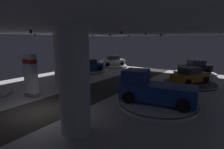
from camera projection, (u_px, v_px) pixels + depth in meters
name	position (u px, v px, depth m)	size (l,w,h in m)	color
ground	(40.00, 112.00, 12.20)	(24.00, 44.00, 0.06)	#B2B2B7
ceiling_with_spotlights	(33.00, 28.00, 11.13)	(24.00, 44.00, 0.39)	silver
column_left	(61.00, 60.00, 18.92)	(1.52, 1.52, 5.50)	#ADADB2
column_right	(74.00, 82.00, 8.97)	(1.57, 1.57, 5.50)	silver
brand_sign_pylon	(31.00, 75.00, 14.98)	(1.32, 0.75, 3.65)	slate
display_platform_far_left	(88.00, 72.00, 26.26)	(4.71, 4.71, 0.31)	#B7B7BC
display_car_far_left	(88.00, 66.00, 26.11)	(3.37, 4.57, 1.71)	navy
display_platform_deep_left	(113.00, 66.00, 32.14)	(5.21, 5.21, 0.30)	silver
display_car_deep_left	(113.00, 61.00, 31.98)	(3.71, 4.53, 1.71)	silver
display_platform_deep_right	(194.00, 74.00, 24.51)	(5.54, 5.54, 0.38)	silver
display_car_deep_right	(195.00, 67.00, 24.34)	(4.26, 4.23, 1.71)	black
display_platform_far_right	(189.00, 83.00, 19.46)	(5.67, 5.67, 0.23)	#333338
display_car_far_right	(190.00, 76.00, 19.28)	(3.59, 4.56, 1.71)	#B77519
display_platform_mid_right	(157.00, 104.00, 13.16)	(5.68, 5.68, 0.30)	silver
pickup_truck_mid_right	(153.00, 89.00, 13.10)	(5.55, 3.26, 2.30)	navy
visitor_walking_near	(132.00, 76.00, 19.75)	(0.32, 0.32, 1.59)	black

